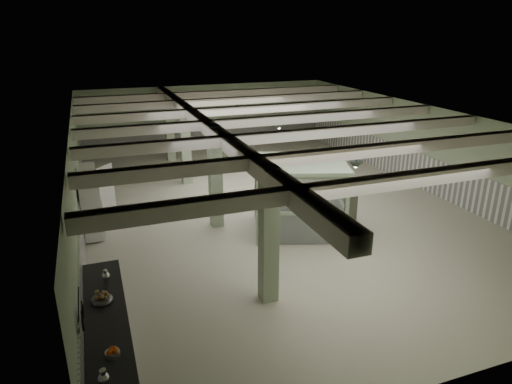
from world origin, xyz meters
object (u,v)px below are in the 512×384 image
object	(u,v)px
walkin_cooler	(91,202)
filing_cabinet	(349,208)
guard_booth	(299,184)
prep_counter	(107,341)

from	to	relation	value
walkin_cooler	filing_cabinet	xyz separation A→B (m)	(8.56, -2.62, -0.43)
walkin_cooler	guard_booth	bearing A→B (deg)	-19.82
prep_counter	guard_booth	distance (m)	8.14
prep_counter	filing_cabinet	bearing A→B (deg)	27.49
prep_counter	filing_cabinet	xyz separation A→B (m)	(8.48, 4.41, 0.16)
prep_counter	walkin_cooler	bearing A→B (deg)	90.68
walkin_cooler	guard_booth	distance (m)	7.11
guard_booth	filing_cabinet	world-z (taller)	guard_booth
walkin_cooler	filing_cabinet	distance (m)	8.97
guard_booth	filing_cabinet	bearing A→B (deg)	11.96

